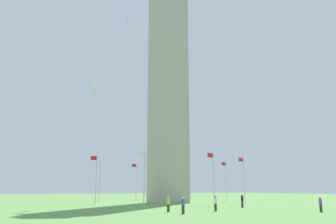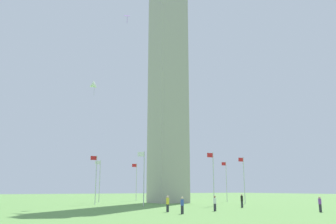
{
  "view_description": "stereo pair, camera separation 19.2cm",
  "coord_description": "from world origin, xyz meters",
  "px_view_note": "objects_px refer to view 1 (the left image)",
  "views": [
    {
      "loc": [
        32.11,
        55.12,
        2.39
      ],
      "look_at": [
        0.0,
        0.0,
        16.45
      ],
      "focal_mm": 37.47,
      "sensor_mm": 36.0,
      "label": 1
    },
    {
      "loc": [
        31.95,
        55.22,
        2.39
      ],
      "look_at": [
        0.0,
        0.0,
        16.45
      ],
      "focal_mm": 37.47,
      "sensor_mm": 36.0,
      "label": 2
    }
  ],
  "objects_px": {
    "person_black_shirt": "(242,201)",
    "person_white_shirt": "(215,203)",
    "kite_purple_diamond": "(127,16)",
    "flagpole_w": "(136,180)",
    "person_blue_shirt": "(183,205)",
    "flagpole_nw": "(99,179)",
    "flagpole_s": "(226,179)",
    "person_purple_shirt": "(321,204)",
    "kite_white_delta": "(95,86)",
    "flagpole_se": "(244,178)",
    "flagpole_sw": "(184,180)",
    "flagpole_ne": "(144,176)",
    "obelisk_monument": "(168,64)",
    "person_yellow_shirt": "(168,204)",
    "flagpole_e": "(213,176)",
    "flagpole_n": "(96,177)"
  },
  "relations": [
    {
      "from": "person_black_shirt",
      "to": "person_white_shirt",
      "type": "height_order",
      "value": "person_black_shirt"
    },
    {
      "from": "person_white_shirt",
      "to": "kite_purple_diamond",
      "type": "distance_m",
      "value": 38.5
    },
    {
      "from": "kite_purple_diamond",
      "to": "flagpole_w",
      "type": "bearing_deg",
      "value": -121.96
    },
    {
      "from": "person_blue_shirt",
      "to": "person_white_shirt",
      "type": "height_order",
      "value": "person_white_shirt"
    },
    {
      "from": "flagpole_nw",
      "to": "person_blue_shirt",
      "type": "distance_m",
      "value": 34.9
    },
    {
      "from": "flagpole_s",
      "to": "flagpole_w",
      "type": "distance_m",
      "value": 18.88
    },
    {
      "from": "person_black_shirt",
      "to": "person_white_shirt",
      "type": "xyz_separation_m",
      "value": [
        7.62,
        4.11,
        -0.05
      ]
    },
    {
      "from": "flagpole_s",
      "to": "flagpole_nw",
      "type": "bearing_deg",
      "value": -22.5
    },
    {
      "from": "person_purple_shirt",
      "to": "kite_purple_diamond",
      "type": "height_order",
      "value": "kite_purple_diamond"
    },
    {
      "from": "person_white_shirt",
      "to": "kite_white_delta",
      "type": "xyz_separation_m",
      "value": [
        8.45,
        -18.61,
        17.21
      ]
    },
    {
      "from": "flagpole_w",
      "to": "flagpole_se",
      "type": "bearing_deg",
      "value": 112.5
    },
    {
      "from": "flagpole_sw",
      "to": "person_black_shirt",
      "type": "bearing_deg",
      "value": 72.29
    },
    {
      "from": "flagpole_ne",
      "to": "flagpole_sw",
      "type": "relative_size",
      "value": 1.0
    },
    {
      "from": "flagpole_se",
      "to": "person_purple_shirt",
      "type": "height_order",
      "value": "flagpole_se"
    },
    {
      "from": "person_blue_shirt",
      "to": "flagpole_ne",
      "type": "bearing_deg",
      "value": 15.04
    },
    {
      "from": "flagpole_se",
      "to": "kite_purple_diamond",
      "type": "bearing_deg",
      "value": -22.65
    },
    {
      "from": "kite_white_delta",
      "to": "obelisk_monument",
      "type": "bearing_deg",
      "value": -164.38
    },
    {
      "from": "person_blue_shirt",
      "to": "flagpole_se",
      "type": "bearing_deg",
      "value": -27.55
    },
    {
      "from": "flagpole_ne",
      "to": "person_yellow_shirt",
      "type": "distance_m",
      "value": 13.14
    },
    {
      "from": "obelisk_monument",
      "to": "person_black_shirt",
      "type": "relative_size",
      "value": 29.3
    },
    {
      "from": "flagpole_e",
      "to": "kite_purple_diamond",
      "type": "xyz_separation_m",
      "value": [
        9.33,
        -11.75,
        28.5
      ]
    },
    {
      "from": "person_white_shirt",
      "to": "flagpole_se",
      "type": "bearing_deg",
      "value": -34.35
    },
    {
      "from": "flagpole_ne",
      "to": "flagpole_w",
      "type": "bearing_deg",
      "value": -112.5
    },
    {
      "from": "person_white_shirt",
      "to": "person_black_shirt",
      "type": "bearing_deg",
      "value": -45.14
    },
    {
      "from": "flagpole_w",
      "to": "kite_purple_diamond",
      "type": "xyz_separation_m",
      "value": [
        9.33,
        14.96,
        28.5
      ]
    },
    {
      "from": "flagpole_nw",
      "to": "flagpole_s",
      "type": "bearing_deg",
      "value": 157.5
    },
    {
      "from": "flagpole_n",
      "to": "flagpole_s",
      "type": "xyz_separation_m",
      "value": [
        -26.7,
        0.0,
        0.0
      ]
    },
    {
      "from": "flagpole_se",
      "to": "person_yellow_shirt",
      "type": "height_order",
      "value": "flagpole_se"
    },
    {
      "from": "flagpole_n",
      "to": "flagpole_e",
      "type": "bearing_deg",
      "value": 135.0
    },
    {
      "from": "flagpole_s",
      "to": "obelisk_monument",
      "type": "bearing_deg",
      "value": -0.0
    },
    {
      "from": "flagpole_n",
      "to": "flagpole_e",
      "type": "xyz_separation_m",
      "value": [
        -13.35,
        13.35,
        0.0
      ]
    },
    {
      "from": "person_white_shirt",
      "to": "flagpole_w",
      "type": "bearing_deg",
      "value": 5.25
    },
    {
      "from": "person_black_shirt",
      "to": "kite_purple_diamond",
      "type": "xyz_separation_m",
      "value": [
        9.72,
        -17.29,
        31.88
      ]
    },
    {
      "from": "flagpole_w",
      "to": "person_blue_shirt",
      "type": "height_order",
      "value": "flagpole_w"
    },
    {
      "from": "flagpole_e",
      "to": "person_yellow_shirt",
      "type": "distance_m",
      "value": 15.49
    },
    {
      "from": "flagpole_e",
      "to": "kite_white_delta",
      "type": "relative_size",
      "value": 3.3
    },
    {
      "from": "obelisk_monument",
      "to": "flagpole_se",
      "type": "xyz_separation_m",
      "value": [
        -9.38,
        9.44,
        -21.64
      ]
    },
    {
      "from": "person_blue_shirt",
      "to": "person_yellow_shirt",
      "type": "height_order",
      "value": "person_yellow_shirt"
    },
    {
      "from": "flagpole_s",
      "to": "flagpole_w",
      "type": "bearing_deg",
      "value": -45.0
    },
    {
      "from": "flagpole_s",
      "to": "person_white_shirt",
      "type": "relative_size",
      "value": 4.65
    },
    {
      "from": "flagpole_n",
      "to": "flagpole_sw",
      "type": "relative_size",
      "value": 1.0
    },
    {
      "from": "flagpole_e",
      "to": "flagpole_s",
      "type": "relative_size",
      "value": 1.0
    },
    {
      "from": "obelisk_monument",
      "to": "person_purple_shirt",
      "type": "bearing_deg",
      "value": 92.74
    },
    {
      "from": "flagpole_se",
      "to": "kite_white_delta",
      "type": "xyz_separation_m",
      "value": [
        25.12,
        -5.04,
        13.78
      ]
    },
    {
      "from": "flagpole_ne",
      "to": "flagpole_w",
      "type": "height_order",
      "value": "same"
    },
    {
      "from": "flagpole_ne",
      "to": "obelisk_monument",
      "type": "bearing_deg",
      "value": -135.19
    },
    {
      "from": "person_yellow_shirt",
      "to": "kite_white_delta",
      "type": "bearing_deg",
      "value": 47.34
    },
    {
      "from": "flagpole_e",
      "to": "person_blue_shirt",
      "type": "bearing_deg",
      "value": 42.47
    },
    {
      "from": "person_white_shirt",
      "to": "person_purple_shirt",
      "type": "bearing_deg",
      "value": -111.95
    },
    {
      "from": "flagpole_n",
      "to": "kite_purple_diamond",
      "type": "distance_m",
      "value": 28.83
    }
  ]
}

